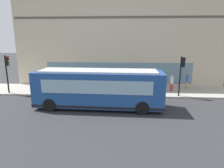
% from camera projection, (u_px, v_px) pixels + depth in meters
% --- Properties ---
extents(ground, '(120.00, 120.00, 0.00)m').
position_uv_depth(ground, '(116.00, 107.00, 15.85)').
color(ground, '#2D2D30').
extents(sidewalk_curb, '(4.34, 40.00, 0.15)m').
position_uv_depth(sidewalk_curb, '(118.00, 91.00, 20.47)').
color(sidewalk_curb, '#9E9991').
rests_on(sidewalk_curb, ground).
extents(building_corner, '(9.19, 23.73, 13.98)m').
position_uv_depth(building_corner, '(120.00, 27.00, 25.46)').
color(building_corner, beige).
rests_on(building_corner, ground).
extents(city_bus_nearside, '(2.88, 10.12, 3.07)m').
position_uv_depth(city_bus_nearside, '(98.00, 89.00, 15.34)').
color(city_bus_nearside, '#1E478C').
rests_on(city_bus_nearside, ground).
extents(traffic_light_near_corner, '(0.32, 0.49, 3.74)m').
position_uv_depth(traffic_light_near_corner, '(182.00, 69.00, 17.77)').
color(traffic_light_near_corner, black).
rests_on(traffic_light_near_corner, sidewalk_curb).
extents(traffic_light_down_block, '(0.32, 0.49, 3.73)m').
position_uv_depth(traffic_light_down_block, '(7.00, 67.00, 18.78)').
color(traffic_light_down_block, black).
rests_on(traffic_light_down_block, sidewalk_curb).
extents(fire_hydrant, '(0.35, 0.35, 0.74)m').
position_uv_depth(fire_hydrant, '(120.00, 90.00, 18.95)').
color(fire_hydrant, yellow).
rests_on(fire_hydrant, sidewalk_curb).
extents(pedestrian_walking_along_curb, '(0.32, 0.32, 1.65)m').
position_uv_depth(pedestrian_walking_along_curb, '(172.00, 82.00, 19.91)').
color(pedestrian_walking_along_curb, '#B23338').
rests_on(pedestrian_walking_along_curb, sidewalk_curb).
extents(pedestrian_near_building_entrance, '(0.32, 0.32, 1.77)m').
position_uv_depth(pedestrian_near_building_entrance, '(187.00, 80.00, 20.52)').
color(pedestrian_near_building_entrance, gold).
rests_on(pedestrian_near_building_entrance, sidewalk_curb).
extents(newspaper_vending_box, '(0.44, 0.42, 0.90)m').
position_uv_depth(newspaper_vending_box, '(112.00, 88.00, 19.47)').
color(newspaper_vending_box, '#197233').
rests_on(newspaper_vending_box, sidewalk_curb).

